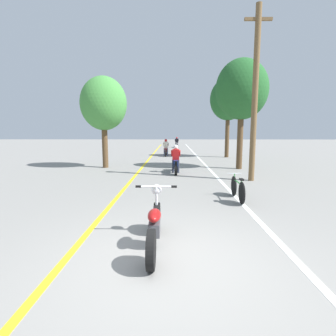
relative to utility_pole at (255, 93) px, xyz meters
The scene contains 12 objects.
ground_plane 8.63m from the utility_pole, 116.14° to the right, with size 120.00×120.00×0.00m, color gray.
lane_stripe_center 8.31m from the utility_pole, 133.55° to the left, with size 0.14×48.00×0.01m, color yellow.
lane_stripe_edge 6.66m from the utility_pole, 103.81° to the left, with size 0.14×48.00×0.01m, color white.
utility_pole is the anchor object (origin of this frame).
roadside_tree_right_near 3.57m from the utility_pole, 84.31° to the left, with size 2.81×2.53×5.94m.
roadside_tree_right_far 10.03m from the utility_pole, 84.44° to the left, with size 2.85×2.56×6.19m.
roadside_tree_left 8.21m from the utility_pole, 152.05° to the left, with size 2.60×2.34×5.13m.
motorcycle_foreground 8.16m from the utility_pole, 119.54° to the right, with size 0.82×2.13×1.04m.
motorcycle_rider_lead 4.91m from the utility_pole, 147.61° to the left, with size 0.50×2.15×1.42m.
motorcycle_rider_mid 12.19m from the utility_pole, 109.56° to the left, with size 0.50×2.15×1.42m.
motorcycle_rider_far 22.55m from the utility_pole, 97.32° to the left, with size 0.50×1.94×1.32m.
bicycle_parked 4.77m from the utility_pole, 113.23° to the right, with size 0.44×1.65×0.76m.
Camera 1 is at (0.07, -4.08, 2.12)m, focal length 28.00 mm.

